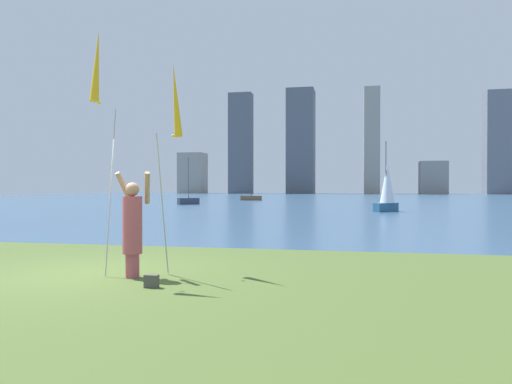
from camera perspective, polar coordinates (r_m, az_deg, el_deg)
name	(u,v)px	position (r m, az deg, el deg)	size (l,w,h in m)	color
ground	(317,201)	(59.46, 7.19, -1.03)	(120.00, 138.00, 0.12)	#475B28
person	(133,225)	(8.94, -14.29, -3.83)	(0.69, 0.51, 1.89)	#B24C59
kite_flag_left	(97,72)	(9.11, -18.13, 13.22)	(0.16, 0.84, 4.36)	#B2B2B7
kite_flag_right	(175,105)	(9.57, -9.44, 10.08)	(0.16, 1.17, 3.95)	#B2B2B7
bag	(152,281)	(8.09, -12.17, -10.20)	(0.22, 0.12, 0.21)	#4C4742
sailboat_0	(251,197)	(58.87, -0.57, -0.64)	(2.52, 1.00, 5.96)	brown
sailboat_1	(387,187)	(32.94, 15.13, 0.52)	(1.70, 1.77, 4.62)	#2D6084
sailboat_2	(188,201)	(45.51, -7.94, -1.02)	(1.82, 1.87, 4.43)	#333D51
skyline_tower_0	(193,173)	(126.86, -7.45, 2.21)	(6.47, 5.67, 10.41)	gray
skyline_tower_1	(241,144)	(121.52, -1.80, 5.71)	(5.70, 3.59, 24.93)	#565B66
skyline_tower_2	(301,142)	(120.78, 5.29, 5.90)	(6.59, 6.87, 25.58)	#565B66
skyline_tower_3	(372,142)	(119.87, 13.42, 5.78)	(3.63, 7.96, 25.00)	gray
skyline_tower_4	(433,178)	(118.05, 20.09, 1.59)	(6.01, 4.56, 7.51)	gray
skyline_tower_5	(502,143)	(122.44, 26.87, 5.19)	(7.20, 5.12, 23.13)	slate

